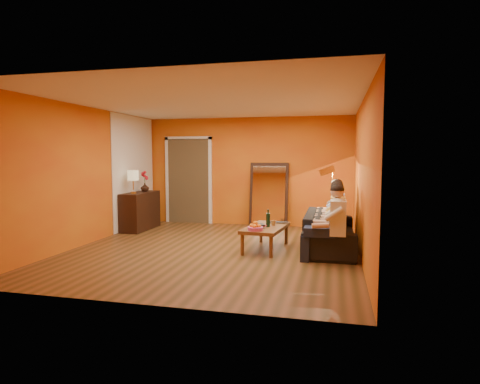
% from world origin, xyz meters
% --- Properties ---
extents(room_shell, '(5.00, 5.50, 2.60)m').
position_xyz_m(room_shell, '(0.00, 0.37, 1.30)').
color(room_shell, brown).
rests_on(room_shell, ground).
extents(white_accent, '(0.02, 1.90, 2.58)m').
position_xyz_m(white_accent, '(-2.48, 1.75, 1.30)').
color(white_accent, white).
rests_on(white_accent, wall_left).
extents(doorway_recess, '(1.06, 0.30, 2.10)m').
position_xyz_m(doorway_recess, '(-1.50, 2.83, 1.05)').
color(doorway_recess, '#3F2D19').
rests_on(doorway_recess, floor).
extents(door_jamb_left, '(0.08, 0.06, 2.20)m').
position_xyz_m(door_jamb_left, '(-2.07, 2.71, 1.05)').
color(door_jamb_left, white).
rests_on(door_jamb_left, wall_back).
extents(door_jamb_right, '(0.08, 0.06, 2.20)m').
position_xyz_m(door_jamb_right, '(-0.93, 2.71, 1.05)').
color(door_jamb_right, white).
rests_on(door_jamb_right, wall_back).
extents(door_header, '(1.22, 0.06, 0.08)m').
position_xyz_m(door_header, '(-1.50, 2.71, 2.12)').
color(door_header, white).
rests_on(door_header, wall_back).
extents(mirror_frame, '(0.92, 0.27, 1.51)m').
position_xyz_m(mirror_frame, '(0.55, 2.63, 0.76)').
color(mirror_frame, black).
rests_on(mirror_frame, floor).
extents(mirror_glass, '(0.78, 0.21, 1.35)m').
position_xyz_m(mirror_glass, '(0.55, 2.59, 0.76)').
color(mirror_glass, white).
rests_on(mirror_glass, mirror_frame).
extents(sideboard, '(0.44, 1.18, 0.85)m').
position_xyz_m(sideboard, '(-2.24, 1.55, 0.42)').
color(sideboard, black).
rests_on(sideboard, floor).
extents(table_lamp, '(0.24, 0.24, 0.51)m').
position_xyz_m(table_lamp, '(-2.24, 1.25, 1.10)').
color(table_lamp, beige).
rests_on(table_lamp, sideboard).
extents(sofa, '(2.24, 0.87, 0.65)m').
position_xyz_m(sofa, '(2.00, 0.62, 0.33)').
color(sofa, black).
rests_on(sofa, floor).
extents(coffee_table, '(0.75, 1.28, 0.42)m').
position_xyz_m(coffee_table, '(0.88, 0.23, 0.21)').
color(coffee_table, brown).
rests_on(coffee_table, floor).
extents(floor_lamp, '(0.33, 0.29, 1.44)m').
position_xyz_m(floor_lamp, '(2.03, 1.37, 0.72)').
color(floor_lamp, gold).
rests_on(floor_lamp, floor).
extents(dog, '(0.50, 0.62, 0.63)m').
position_xyz_m(dog, '(1.90, 0.08, 0.32)').
color(dog, '#A26649').
rests_on(dog, floor).
extents(person_far_left, '(0.70, 0.44, 1.22)m').
position_xyz_m(person_far_left, '(2.13, -0.38, 0.61)').
color(person_far_left, beige).
rests_on(person_far_left, sofa).
extents(person_mid_left, '(0.70, 0.44, 1.22)m').
position_xyz_m(person_mid_left, '(2.13, 0.17, 0.61)').
color(person_mid_left, gold).
rests_on(person_mid_left, sofa).
extents(person_mid_right, '(0.70, 0.44, 1.22)m').
position_xyz_m(person_mid_right, '(2.13, 0.72, 0.61)').
color(person_mid_right, '#87A0D1').
rests_on(person_mid_right, sofa).
extents(person_far_right, '(0.70, 0.44, 1.22)m').
position_xyz_m(person_far_right, '(2.13, 1.27, 0.61)').
color(person_far_right, '#2E2E33').
rests_on(person_far_right, sofa).
extents(fruit_bowl, '(0.26, 0.26, 0.16)m').
position_xyz_m(fruit_bowl, '(0.78, -0.22, 0.50)').
color(fruit_bowl, '#D84C91').
rests_on(fruit_bowl, coffee_table).
extents(wine_bottle, '(0.07, 0.07, 0.31)m').
position_xyz_m(wine_bottle, '(0.93, 0.18, 0.58)').
color(wine_bottle, black).
rests_on(wine_bottle, coffee_table).
extents(tumbler, '(0.11, 0.11, 0.09)m').
position_xyz_m(tumbler, '(1.00, 0.35, 0.46)').
color(tumbler, '#B27F3F').
rests_on(tumbler, coffee_table).
extents(laptop, '(0.36, 0.24, 0.03)m').
position_xyz_m(laptop, '(1.06, 0.58, 0.43)').
color(laptop, black).
rests_on(laptop, coffee_table).
extents(book_lower, '(0.19, 0.24, 0.02)m').
position_xyz_m(book_lower, '(0.70, 0.03, 0.43)').
color(book_lower, black).
rests_on(book_lower, coffee_table).
extents(book_mid, '(0.26, 0.30, 0.02)m').
position_xyz_m(book_mid, '(0.71, 0.04, 0.45)').
color(book_mid, red).
rests_on(book_mid, book_lower).
extents(book_upper, '(0.27, 0.30, 0.02)m').
position_xyz_m(book_upper, '(0.70, 0.02, 0.47)').
color(book_upper, black).
rests_on(book_upper, book_mid).
extents(vase, '(0.19, 0.19, 0.19)m').
position_xyz_m(vase, '(-2.24, 1.80, 0.95)').
color(vase, black).
rests_on(vase, sideboard).
extents(flowers, '(0.17, 0.17, 0.48)m').
position_xyz_m(flowers, '(-2.24, 1.80, 1.21)').
color(flowers, red).
rests_on(flowers, vase).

